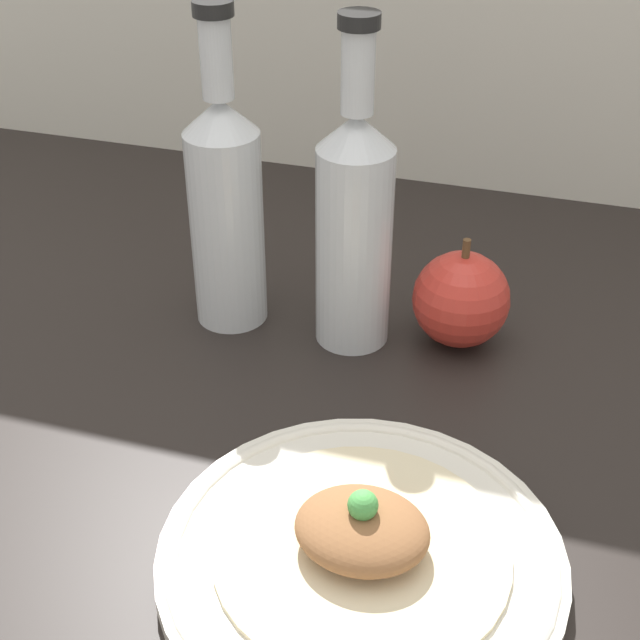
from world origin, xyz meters
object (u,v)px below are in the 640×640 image
plate (361,557)px  cider_bottle_left (226,206)px  plated_food (362,537)px  apple (461,299)px  cider_bottle_right (354,224)px

plate → cider_bottle_left: 34.94cm
plated_food → apple: bearing=86.7°
plated_food → cider_bottle_right: size_ratio=0.68×
plate → cider_bottle_right: bearing=106.6°
plate → cider_bottle_right: (-7.93, 26.63, 10.71)cm
plate → cider_bottle_left: (-19.91, 26.63, 10.71)cm
plated_food → apple: (1.65, 28.84, 1.46)cm
plate → cider_bottle_right: cider_bottle_right is taller
cider_bottle_left → apple: cider_bottle_left is taller
cider_bottle_left → cider_bottle_right: size_ratio=1.00×
plate → plated_food: (0.00, 0.00, 1.94)cm
cider_bottle_right → apple: bearing=13.0°
plated_food → cider_bottle_right: (-7.93, 26.63, 8.77)cm
plate → cider_bottle_right: size_ratio=0.93×
plate → apple: (1.65, 28.84, 3.40)cm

